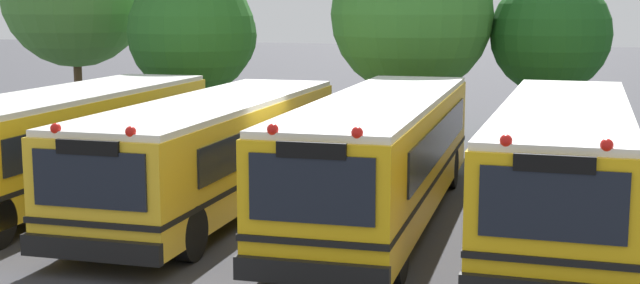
# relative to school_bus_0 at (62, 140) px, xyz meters

# --- Properties ---
(ground_plane) EXTENTS (160.00, 160.00, 0.00)m
(ground_plane) POSITION_rel_school_bus_0_xyz_m (5.66, 0.04, -1.38)
(ground_plane) COLOR #38383D
(school_bus_0) EXTENTS (2.59, 11.28, 2.61)m
(school_bus_0) POSITION_rel_school_bus_0_xyz_m (0.00, 0.00, 0.00)
(school_bus_0) COLOR yellow
(school_bus_0) RESTS_ON ground_plane
(school_bus_1) EXTENTS (2.56, 10.71, 2.56)m
(school_bus_1) POSITION_rel_school_bus_0_xyz_m (3.80, 0.01, -0.02)
(school_bus_1) COLOR yellow
(school_bus_1) RESTS_ON ground_plane
(school_bus_2) EXTENTS (2.56, 11.16, 2.73)m
(school_bus_2) POSITION_rel_school_bus_0_xyz_m (7.54, -0.02, 0.06)
(school_bus_2) COLOR yellow
(school_bus_2) RESTS_ON ground_plane
(school_bus_3) EXTENTS (2.74, 11.23, 2.70)m
(school_bus_3) POSITION_rel_school_bus_0_xyz_m (11.18, 0.02, 0.05)
(school_bus_3) COLOR yellow
(school_bus_3) RESTS_ON ground_plane
(tree_1) EXTENTS (4.20, 4.20, 5.68)m
(tree_1) POSITION_rel_school_bus_0_xyz_m (-0.60, 9.16, 2.16)
(tree_1) COLOR #4C3823
(tree_1) RESTS_ON ground_plane
(tree_2) EXTENTS (5.05, 5.05, 6.72)m
(tree_2) POSITION_rel_school_bus_0_xyz_m (6.38, 9.48, 2.80)
(tree_2) COLOR #4C3823
(tree_2) RESTS_ON ground_plane
(tree_3) EXTENTS (3.68, 3.68, 5.43)m
(tree_3) POSITION_rel_school_bus_0_xyz_m (10.63, 10.22, 2.17)
(tree_3) COLOR #4C3823
(tree_3) RESTS_ON ground_plane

